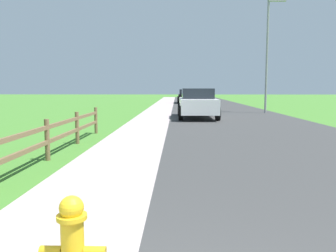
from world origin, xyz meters
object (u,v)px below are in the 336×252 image
parked_suv_white (197,103)px  parked_car_silver (199,99)px  fire_hydrant (72,250)px  street_lamp (269,47)px  parked_car_black (187,96)px

parked_suv_white → parked_car_silver: bearing=85.7°
fire_hydrant → street_lamp: bearing=71.7°
parked_suv_white → street_lamp: size_ratio=0.68×
parked_suv_white → parked_car_black: bearing=90.0°
parked_suv_white → parked_car_black: size_ratio=1.01×
parked_car_silver → parked_suv_white: bearing=-94.3°
parked_car_silver → parked_car_black: bearing=94.0°
parked_suv_white → fire_hydrant: bearing=-96.6°
street_lamp → parked_suv_white: bearing=-141.3°
parked_car_black → street_lamp: size_ratio=0.68×
street_lamp → parked_car_black: bearing=107.8°
fire_hydrant → parked_car_silver: 25.64m
fire_hydrant → parked_suv_white: (1.89, 16.45, 0.39)m
street_lamp → fire_hydrant: bearing=-108.3°
parked_suv_white → parked_car_black: (0.00, 18.81, -0.04)m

